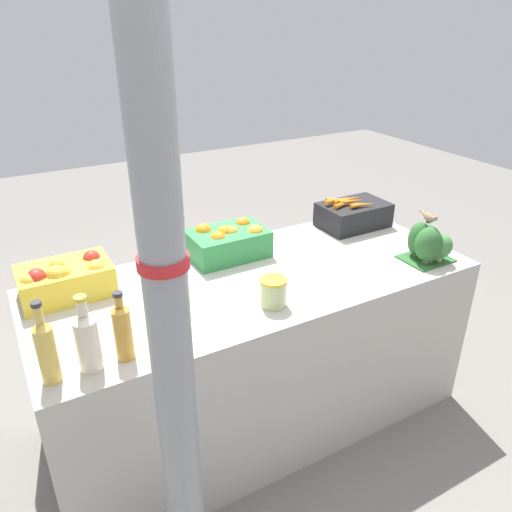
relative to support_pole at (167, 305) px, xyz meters
name	(u,v)px	position (x,y,z in m)	size (l,w,h in m)	color
ground_plane	(256,413)	(0.62, 0.67, -1.19)	(10.00, 10.00, 0.00)	slate
market_table	(256,350)	(0.62, 0.67, -0.80)	(1.94, 0.80, 0.79)	#B7B2A8
support_pole	(167,305)	(0.00, 0.00, 0.00)	(0.12, 0.12, 2.39)	gray
apple_crate	(65,279)	(-0.13, 0.90, -0.33)	(0.36, 0.24, 0.17)	gold
orange_crate	(228,241)	(0.61, 0.91, -0.33)	(0.36, 0.24, 0.16)	#2D8442
carrot_crate	(353,214)	(1.36, 0.91, -0.33)	(0.36, 0.24, 0.16)	black
broccoli_pile	(428,243)	(1.40, 0.42, -0.32)	(0.22, 0.20, 0.18)	#2D602D
juice_bottle_golden	(46,349)	(-0.27, 0.38, -0.28)	(0.06, 0.06, 0.29)	gold
juice_bottle_cloudy	(87,340)	(-0.15, 0.38, -0.29)	(0.08, 0.08, 0.27)	beige
juice_bottle_amber	(123,330)	(-0.04, 0.38, -0.30)	(0.06, 0.06, 0.25)	gold
pickle_jar	(273,292)	(0.57, 0.43, -0.34)	(0.11, 0.11, 0.12)	#B2C684
sparrow_bird	(430,217)	(1.40, 0.44, -0.20)	(0.05, 0.13, 0.05)	#4C3D2D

